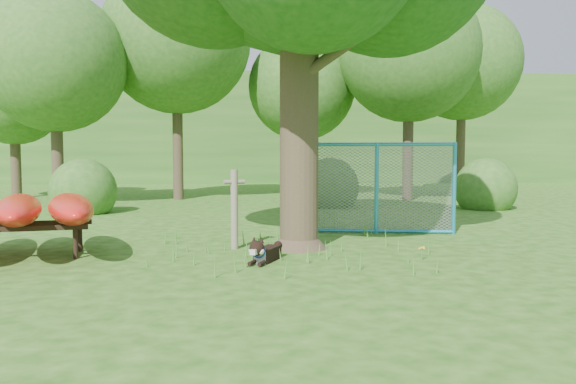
{
  "coord_description": "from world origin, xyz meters",
  "views": [
    {
      "loc": [
        -0.41,
        -8.11,
        1.65
      ],
      "look_at": [
        0.2,
        1.2,
        1.0
      ],
      "focal_mm": 35.0,
      "sensor_mm": 36.0,
      "label": 1
    }
  ],
  "objects": [
    {
      "name": "bg_tree_b",
      "position": [
        -3.0,
        12.0,
        5.61
      ],
      "size": [
        5.2,
        5.2,
        8.22
      ],
      "color": "#3B2F20",
      "rests_on": "ground"
    },
    {
      "name": "fence_section",
      "position": [
        2.14,
        3.16,
        0.94
      ],
      "size": [
        3.17,
        0.54,
        3.11
      ],
      "rotation": [
        0.0,
        0.0,
        -0.14
      ],
      "color": "#2890BD",
      "rests_on": "ground"
    },
    {
      "name": "bg_tree_d",
      "position": [
        5.0,
        11.0,
        5.08
      ],
      "size": [
        4.8,
        4.8,
        7.5
      ],
      "color": "#3B2F20",
      "rests_on": "ground"
    },
    {
      "name": "bg_tree_f",
      "position": [
        -9.0,
        13.0,
        3.73
      ],
      "size": [
        3.6,
        3.6,
        5.55
      ],
      "color": "#3B2F20",
      "rests_on": "ground"
    },
    {
      "name": "ground",
      "position": [
        0.0,
        0.0,
        0.0
      ],
      "size": [
        80.0,
        80.0,
        0.0
      ],
      "primitive_type": "plane",
      "color": "#235310",
      "rests_on": "ground"
    },
    {
      "name": "husky_dog",
      "position": [
        -0.22,
        0.25,
        0.15
      ],
      "size": [
        0.55,
        0.9,
        0.43
      ],
      "rotation": [
        0.0,
        0.0,
        -0.42
      ],
      "color": "black",
      "rests_on": "ground"
    },
    {
      "name": "wooden_post",
      "position": [
        -0.7,
        1.5,
        0.72
      ],
      "size": [
        0.37,
        0.21,
        1.37
      ],
      "rotation": [
        0.0,
        0.0,
        0.38
      ],
      "color": "#706854",
      "rests_on": "ground"
    },
    {
      "name": "wooded_hillside",
      "position": [
        0.0,
        28.0,
        3.0
      ],
      "size": [
        80.0,
        12.0,
        6.0
      ],
      "primitive_type": "cube",
      "color": "#2E601F",
      "rests_on": "ground"
    },
    {
      "name": "bg_tree_a",
      "position": [
        -6.5,
        10.0,
        4.48
      ],
      "size": [
        4.4,
        4.4,
        6.7
      ],
      "color": "#3B2F20",
      "rests_on": "ground"
    },
    {
      "name": "shrub_left",
      "position": [
        -5.0,
        7.5,
        0.0
      ],
      "size": [
        1.8,
        1.8,
        1.8
      ],
      "primitive_type": "sphere",
      "color": "#2E601F",
      "rests_on": "ground"
    },
    {
      "name": "shrub_mid",
      "position": [
        2.0,
        9.0,
        0.0
      ],
      "size": [
        1.8,
        1.8,
        1.8
      ],
      "primitive_type": "sphere",
      "color": "#2E601F",
      "rests_on": "ground"
    },
    {
      "name": "shrub_right",
      "position": [
        6.5,
        8.0,
        0.0
      ],
      "size": [
        1.8,
        1.8,
        1.8
      ],
      "primitive_type": "sphere",
      "color": "#2E601F",
      "rests_on": "ground"
    },
    {
      "name": "bg_tree_e",
      "position": [
        8.0,
        14.0,
        5.23
      ],
      "size": [
        4.6,
        4.6,
        7.55
      ],
      "color": "#3B2F20",
      "rests_on": "ground"
    },
    {
      "name": "bg_tree_c",
      "position": [
        1.5,
        13.0,
        4.11
      ],
      "size": [
        4.0,
        4.0,
        6.12
      ],
      "color": "#3B2F20",
      "rests_on": "ground"
    },
    {
      "name": "wildflower_clump",
      "position": [
        2.2,
        0.26,
        0.17
      ],
      "size": [
        0.1,
        0.08,
        0.22
      ],
      "rotation": [
        0.0,
        0.0,
        0.2
      ],
      "color": "#498D2E",
      "rests_on": "ground"
    }
  ]
}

